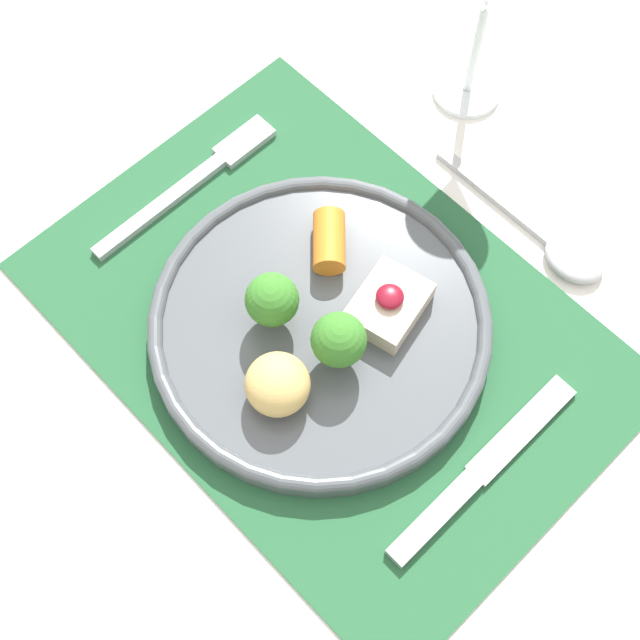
{
  "coord_description": "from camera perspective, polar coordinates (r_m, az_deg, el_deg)",
  "views": [
    {
      "loc": [
        0.21,
        -0.21,
        1.37
      ],
      "look_at": [
        -0.0,
        -0.01,
        0.75
      ],
      "focal_mm": 50.0,
      "sensor_mm": 36.0,
      "label": 1
    }
  ],
  "objects": [
    {
      "name": "spoon",
      "position": [
        0.75,
        14.99,
        4.7
      ],
      "size": [
        0.17,
        0.04,
        0.02
      ],
      "rotation": [
        0.0,
        0.0,
        0.02
      ],
      "color": "#B2B2B7",
      "rests_on": "dining_table"
    },
    {
      "name": "fork",
      "position": [
        0.77,
        -7.83,
        9.03
      ],
      "size": [
        0.02,
        0.19,
        0.01
      ],
      "rotation": [
        0.0,
        0.0,
        -0.02
      ],
      "color": "#B2B2B7",
      "rests_on": "placemat"
    },
    {
      "name": "placemat",
      "position": [
        0.7,
        0.5,
        -0.32
      ],
      "size": [
        0.45,
        0.31,
        0.0
      ],
      "primitive_type": "cube",
      "color": "#235633",
      "rests_on": "dining_table"
    },
    {
      "name": "ground_plane",
      "position": [
        1.4,
        0.25,
        -12.96
      ],
      "size": [
        8.0,
        8.0,
        0.0
      ],
      "primitive_type": "plane",
      "color": "#4C4742"
    },
    {
      "name": "dining_table",
      "position": [
        0.78,
        0.44,
        -3.03
      ],
      "size": [
        1.22,
        1.13,
        0.73
      ],
      "color": "white",
      "rests_on": "ground_plane"
    },
    {
      "name": "dinner_plate",
      "position": [
        0.68,
        -0.03,
        -0.32
      ],
      "size": [
        0.26,
        0.26,
        0.07
      ],
      "color": "#4C5156",
      "rests_on": "placemat"
    },
    {
      "name": "knife",
      "position": [
        0.66,
        9.66,
        -10.08
      ],
      "size": [
        0.02,
        0.19,
        0.01
      ],
      "rotation": [
        0.0,
        0.0,
        -0.04
      ],
      "color": "#B2B2B7",
      "rests_on": "placemat"
    }
  ]
}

